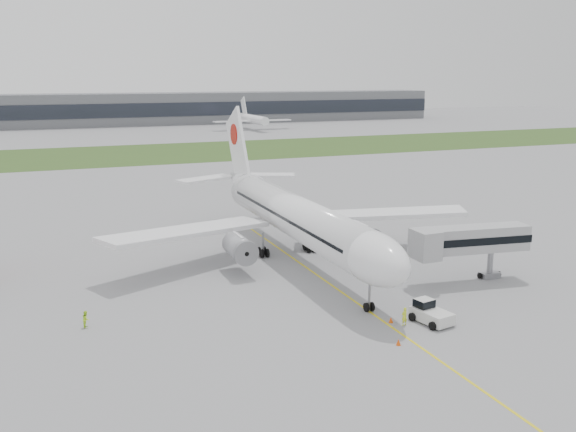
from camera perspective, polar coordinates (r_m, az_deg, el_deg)
name	(u,v)px	position (r m, az deg, el deg)	size (l,w,h in m)	color
ground	(308,269)	(76.43, 1.79, -4.71)	(600.00, 600.00, 0.00)	gray
apron_markings	(326,281)	(72.09, 3.37, -5.80)	(70.00, 70.00, 0.04)	yellow
grass_strip	(143,154)	(190.55, -12.73, 5.42)	(600.00, 50.00, 0.02)	#34521F
terminal_building	(102,110)	(298.65, -16.20, 9.06)	(320.00, 22.30, 14.00)	slate
airliner	(293,214)	(79.33, 0.42, 0.17)	(48.13, 53.95, 17.88)	white
pushback_tug	(430,312)	(61.79, 12.48, -8.36)	(3.28, 4.29, 2.01)	silver
jet_bridge	(465,241)	(73.09, 15.49, -2.12)	(14.03, 4.59, 6.41)	#9FA0A2
safety_cone_left	(398,342)	(56.50, 9.79, -10.99)	(0.42, 0.42, 0.57)	#DE4A0B
safety_cone_right	(391,320)	(61.16, 9.14, -9.09)	(0.42, 0.42, 0.57)	#DE4A0B
ground_crew_near	(404,316)	(60.57, 10.30, -8.77)	(0.63, 0.41, 1.73)	#E0F829
ground_crew_far	(86,319)	(62.03, -17.52, -8.73)	(0.76, 0.59, 1.57)	#C4FF2A
distant_aircraft_right	(253,130)	(266.67, -3.15, 7.67)	(32.92, 29.05, 12.59)	white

